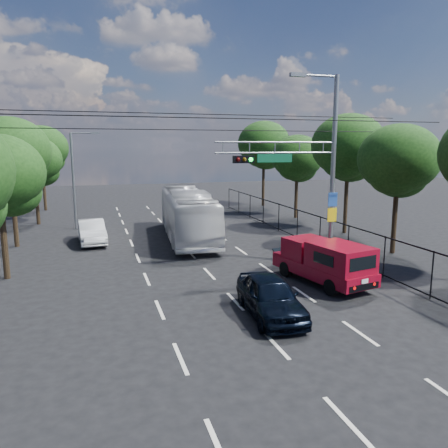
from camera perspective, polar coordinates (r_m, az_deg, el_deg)
name	(u,v)px	position (r m, az deg, el deg)	size (l,w,h in m)	color
ground	(276,345)	(14.11, 6.76, -15.41)	(120.00, 120.00, 0.00)	black
lane_markings	(184,247)	(26.85, -5.23, -2.95)	(6.12, 38.00, 0.01)	beige
signal_mast	(312,163)	(22.26, 11.38, 7.81)	(6.43, 0.39, 9.50)	slate
streetlight_left	(76,176)	(33.72, -18.82, 5.99)	(2.09, 0.22, 7.08)	slate
utility_wires	(204,121)	(21.15, -2.65, 13.28)	(22.00, 5.04, 0.74)	black
fence_right	(311,229)	(27.49, 11.24, -0.61)	(0.06, 34.03, 2.00)	black
tree_right_b	(398,165)	(26.40, 21.81, 7.23)	(4.50, 4.50, 7.31)	black
tree_right_c	(348,151)	(31.63, 15.94, 9.15)	(5.10, 5.10, 8.29)	black
tree_right_d	(297,161)	(37.55, 9.55, 8.15)	(4.32, 4.32, 7.02)	black
tree_right_e	(264,147)	(44.92, 5.24, 9.93)	(5.28, 5.28, 8.58)	black
tree_left_c	(10,158)	(29.03, -26.16, 7.79)	(4.80, 4.80, 7.80)	black
tree_left_d	(35,164)	(36.92, -23.51, 7.21)	(4.20, 4.20, 6.83)	black
tree_left_e	(42,152)	(44.88, -22.70, 8.68)	(4.92, 4.92, 7.99)	black
red_pickup	(324,260)	(20.03, 12.90, -4.67)	(2.90, 5.49, 1.95)	black
navy_hatchback	(270,296)	(16.04, 6.06, -9.35)	(1.74, 4.31, 1.47)	black
white_bus	(188,214)	(29.01, -4.76, 1.25)	(2.70, 11.53, 3.21)	silver
white_van	(92,232)	(28.87, -16.88, -0.97)	(1.54, 4.41, 1.45)	silver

